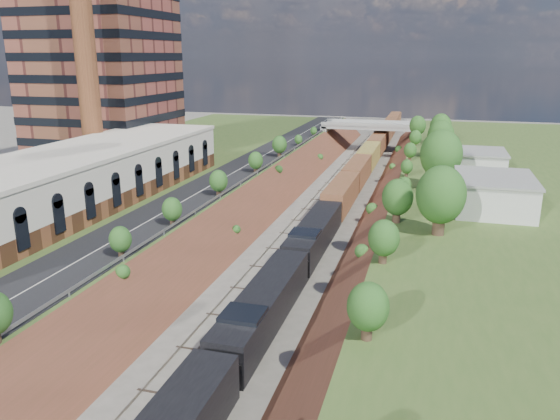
{
  "coord_description": "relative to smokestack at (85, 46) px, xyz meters",
  "views": [
    {
      "loc": [
        15.87,
        -18.57,
        23.73
      ],
      "look_at": [
        -1.13,
        41.3,
        6.0
      ],
      "focal_mm": 35.0,
      "sensor_mm": 36.0,
      "label": 1
    }
  ],
  "objects": [
    {
      "name": "overpass",
      "position": [
        36.0,
        66.0,
        -20.08
      ],
      "size": [
        24.5,
        8.3,
        7.4
      ],
      "color": "gray",
      "rests_on": "ground"
    },
    {
      "name": "smokestack",
      "position": [
        0.0,
        0.0,
        0.0
      ],
      "size": [
        3.2,
        3.2,
        40.0
      ],
      "primitive_type": "cylinder",
      "color": "brown",
      "rests_on": "platform_left"
    },
    {
      "name": "guardrail",
      "position": [
        24.6,
        3.8,
        -19.45
      ],
      "size": [
        0.1,
        171.0,
        0.7
      ],
      "color": "#99999E",
      "rests_on": "platform_left"
    },
    {
      "name": "tree_right_large",
      "position": [
        53.0,
        -16.0,
        -15.62
      ],
      "size": [
        5.25,
        5.25,
        7.61
      ],
      "color": "#473323",
      "rests_on": "platform_right"
    },
    {
      "name": "freight_train",
      "position": [
        38.6,
        31.57,
        -22.23
      ],
      "size": [
        3.3,
        184.7,
        4.86
      ],
      "color": "black",
      "rests_on": "ground"
    },
    {
      "name": "platform_right",
      "position": [
        69.0,
        4.0,
        -22.5
      ],
      "size": [
        44.0,
        180.0,
        5.0
      ],
      "primitive_type": "cube",
      "color": "#415D26",
      "rests_on": "ground"
    },
    {
      "name": "rail_left_track",
      "position": [
        33.4,
        4.0,
        -24.91
      ],
      "size": [
        1.58,
        180.0,
        0.18
      ],
      "primitive_type": "cube",
      "color": "gray",
      "rests_on": "ground"
    },
    {
      "name": "tree_left_crest",
      "position": [
        24.2,
        -36.0,
        -17.96
      ],
      "size": [
        2.45,
        2.45,
        3.55
      ],
      "color": "#473323",
      "rests_on": "platform_left"
    },
    {
      "name": "embankment_left",
      "position": [
        25.0,
        4.0,
        -25.0
      ],
      "size": [
        10.0,
        180.0,
        10.0
      ],
      "primitive_type": "cube",
      "rotation": [
        0.0,
        0.79,
        0.0
      ],
      "color": "brown",
      "rests_on": "ground"
    },
    {
      "name": "white_building_near",
      "position": [
        59.5,
        -4.0,
        -18.0
      ],
      "size": [
        9.0,
        12.0,
        4.0
      ],
      "primitive_type": "cube",
      "color": "silver",
      "rests_on": "platform_right"
    },
    {
      "name": "road",
      "position": [
        20.5,
        4.0,
        -19.95
      ],
      "size": [
        8.0,
        180.0,
        0.1
      ],
      "primitive_type": "cube",
      "color": "black",
      "rests_on": "platform_left"
    },
    {
      "name": "white_building_far",
      "position": [
        59.0,
        18.0,
        -18.2
      ],
      "size": [
        8.0,
        10.0,
        3.6
      ],
      "primitive_type": "cube",
      "color": "silver",
      "rests_on": "platform_right"
    },
    {
      "name": "embankment_right",
      "position": [
        47.0,
        4.0,
        -25.0
      ],
      "size": [
        10.0,
        180.0,
        10.0
      ],
      "primitive_type": "cube",
      "rotation": [
        0.0,
        0.79,
        0.0
      ],
      "color": "brown",
      "rests_on": "ground"
    },
    {
      "name": "highrise_tower",
      "position": [
        -8.0,
        16.0,
        7.88
      ],
      "size": [
        22.0,
        22.0,
        53.9
      ],
      "color": "brown",
      "rests_on": "platform_left"
    },
    {
      "name": "rail_right_track",
      "position": [
        38.6,
        4.0,
        -24.91
      ],
      "size": [
        1.58,
        180.0,
        0.18
      ],
      "primitive_type": "cube",
      "color": "gray",
      "rests_on": "ground"
    },
    {
      "name": "platform_left",
      "position": [
        3.0,
        4.0,
        -22.5
      ],
      "size": [
        44.0,
        180.0,
        5.0
      ],
      "primitive_type": "cube",
      "color": "#415D26",
      "rests_on": "ground"
    },
    {
      "name": "commercial_building",
      "position": [
        8.0,
        -18.0,
        -16.49
      ],
      "size": [
        14.3,
        62.3,
        7.0
      ],
      "color": "brown",
      "rests_on": "platform_left"
    }
  ]
}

